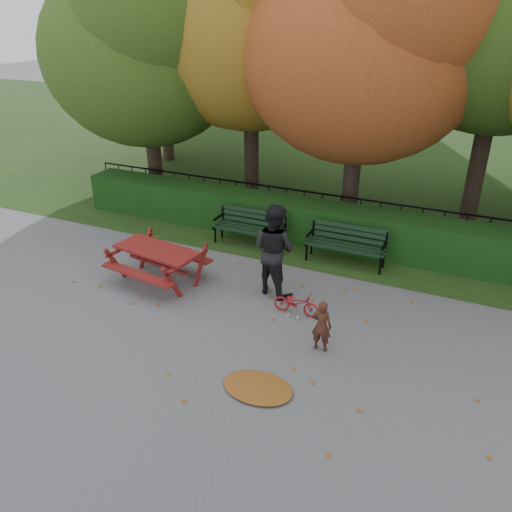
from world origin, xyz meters
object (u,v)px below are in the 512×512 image
at_px(picnic_table, 157,256).
at_px(child, 322,326).
at_px(bench_left, 251,225).
at_px(bench_right, 347,242).
at_px(bicycle, 297,303).
at_px(tree_a, 148,40).
at_px(tree_b, 259,3).
at_px(tree_c, 377,30).
at_px(adult, 274,250).

bearing_deg(picnic_table, child, -4.42).
relative_size(bench_left, bench_right, 1.00).
xyz_separation_m(bench_left, bicycle, (2.12, -2.50, -0.28)).
bearing_deg(bench_left, tree_a, 154.24).
bearing_deg(bicycle, tree_b, 29.64).
height_order(tree_c, bench_left, tree_c).
relative_size(tree_b, picnic_table, 4.38).
relative_size(tree_a, bench_left, 4.16).
relative_size(tree_b, bench_right, 4.88).
distance_m(tree_b, child, 9.04).
relative_size(picnic_table, child, 2.11).
xyz_separation_m(tree_b, child, (4.02, -6.43, -4.93)).
distance_m(tree_a, picnic_table, 6.55).
height_order(tree_c, bench_right, tree_c).
bearing_deg(bench_left, child, -49.63).
bearing_deg(bench_right, tree_a, 163.39).
xyz_separation_m(tree_c, adult, (-0.74, -4.17, -3.87)).
xyz_separation_m(tree_b, adult, (2.54, -4.95, -4.45)).
xyz_separation_m(tree_a, bicycle, (6.01, -4.38, -4.28)).
bearing_deg(tree_b, tree_c, -13.45).
distance_m(tree_a, child, 9.48).
bearing_deg(child, adult, -45.94).
xyz_separation_m(tree_a, adult, (5.28, -3.78, -3.56)).
bearing_deg(adult, picnic_table, 31.91).
height_order(tree_a, bench_right, tree_a).
relative_size(tree_b, tree_c, 1.10).
bearing_deg(tree_c, bench_left, -133.36).
xyz_separation_m(tree_b, picnic_table, (0.14, -5.56, -4.80)).
distance_m(adult, bicycle, 1.18).
bearing_deg(picnic_table, bench_left, 76.50).
distance_m(tree_c, child, 7.16).
height_order(bench_right, bicycle, bench_right).
bearing_deg(tree_b, bench_left, -69.42).
distance_m(bench_left, adult, 2.40).
relative_size(tree_a, child, 7.86).
bearing_deg(picnic_table, tree_b, 99.66).
bearing_deg(bench_right, bench_left, 180.00).
relative_size(bench_right, bicycle, 2.00).
height_order(bench_left, adult, adult).
xyz_separation_m(child, adult, (-1.48, 1.48, 0.48)).
distance_m(tree_b, adult, 7.12).
xyz_separation_m(tree_a, tree_b, (2.74, 1.17, 0.88)).
xyz_separation_m(picnic_table, child, (3.88, -0.87, -0.13)).
relative_size(bench_left, bicycle, 2.00).
relative_size(tree_c, adult, 4.18).
bearing_deg(bicycle, tree_c, -1.00).
height_order(tree_b, child, tree_b).
distance_m(bench_right, bicycle, 2.54).
distance_m(bench_right, adult, 2.20).
relative_size(tree_b, bicycle, 9.76).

